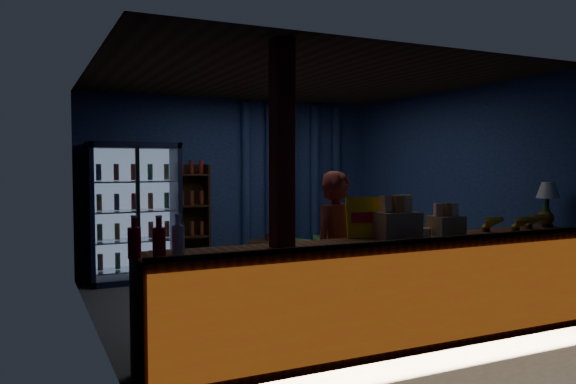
% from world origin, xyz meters
% --- Properties ---
extents(ground, '(4.60, 4.60, 0.00)m').
position_xyz_m(ground, '(0.00, 0.00, 0.00)').
color(ground, '#515154').
rests_on(ground, ground).
extents(room_walls, '(4.60, 4.60, 4.60)m').
position_xyz_m(room_walls, '(0.00, 0.00, 1.57)').
color(room_walls, navy).
rests_on(room_walls, ground).
extents(counter, '(4.40, 0.57, 0.99)m').
position_xyz_m(counter, '(0.00, -1.91, 0.48)').
color(counter, brown).
rests_on(counter, ground).
extents(support_post, '(0.16, 0.16, 2.60)m').
position_xyz_m(support_post, '(-1.05, -1.90, 1.30)').
color(support_post, maroon).
rests_on(support_post, ground).
extents(beverage_cooler, '(1.20, 0.62, 1.90)m').
position_xyz_m(beverage_cooler, '(-1.55, 1.92, 0.93)').
color(beverage_cooler, black).
rests_on(beverage_cooler, ground).
extents(bottle_shelf, '(0.50, 0.28, 1.60)m').
position_xyz_m(bottle_shelf, '(-0.70, 2.06, 0.79)').
color(bottle_shelf, '#3B2412').
rests_on(bottle_shelf, ground).
extents(curtain_folds, '(1.74, 0.14, 2.50)m').
position_xyz_m(curtain_folds, '(1.00, 2.14, 1.30)').
color(curtain_folds, navy).
rests_on(curtain_folds, room_walls).
extents(framed_picture, '(0.36, 0.04, 0.28)m').
position_xyz_m(framed_picture, '(0.85, 2.10, 1.75)').
color(framed_picture, gold).
rests_on(framed_picture, room_walls).
extents(shopkeeper, '(0.62, 0.46, 1.55)m').
position_xyz_m(shopkeeper, '(-0.21, -1.36, 0.77)').
color(shopkeeper, '#973729').
rests_on(shopkeeper, ground).
extents(green_chair, '(0.76, 0.76, 0.52)m').
position_xyz_m(green_chair, '(1.07, 1.40, 0.26)').
color(green_chair, '#60BD5E').
rests_on(green_chair, ground).
extents(side_table, '(0.68, 0.60, 0.62)m').
position_xyz_m(side_table, '(0.25, 1.37, 0.26)').
color(side_table, '#3B2412').
rests_on(side_table, ground).
extents(yellow_sign, '(0.47, 0.18, 0.37)m').
position_xyz_m(yellow_sign, '(-0.07, -1.69, 1.13)').
color(yellow_sign, yellow).
rests_on(yellow_sign, counter).
extents(soda_bottles, '(0.41, 0.17, 0.30)m').
position_xyz_m(soda_bottles, '(-2.05, -1.94, 1.07)').
color(soda_bottles, red).
rests_on(soda_bottles, counter).
extents(snack_box_left, '(0.40, 0.34, 0.39)m').
position_xyz_m(snack_box_left, '(0.11, -1.84, 1.09)').
color(snack_box_left, '#8E6244').
rests_on(snack_box_left, counter).
extents(snack_box_centre, '(0.29, 0.24, 0.30)m').
position_xyz_m(snack_box_centre, '(0.63, -1.90, 1.06)').
color(snack_box_centre, '#8E6244').
rests_on(snack_box_centre, counter).
extents(pastry_tray, '(0.49, 0.49, 0.08)m').
position_xyz_m(pastry_tray, '(0.30, -1.87, 0.98)').
color(pastry_tray, silver).
rests_on(pastry_tray, counter).
extents(banana_bunches, '(0.84, 0.32, 0.18)m').
position_xyz_m(banana_bunches, '(1.47, -1.91, 1.04)').
color(banana_bunches, gold).
rests_on(banana_bunches, counter).
extents(table_lamp, '(0.24, 0.24, 0.47)m').
position_xyz_m(table_lamp, '(2.05, -1.82, 1.32)').
color(table_lamp, black).
rests_on(table_lamp, counter).
extents(pineapple, '(0.17, 0.17, 0.29)m').
position_xyz_m(pineapple, '(2.05, -1.80, 1.07)').
color(pineapple, olive).
rests_on(pineapple, counter).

